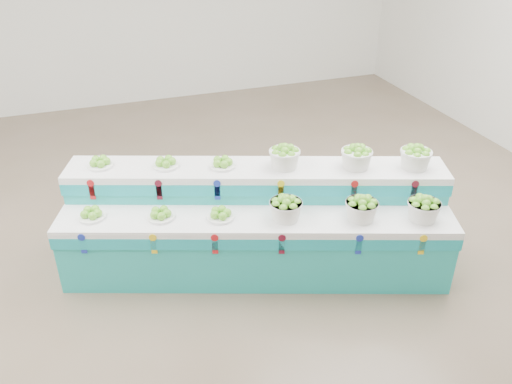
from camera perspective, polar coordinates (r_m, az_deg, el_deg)
ground at (r=5.65m, az=-5.95°, el=-7.36°), size 10.00×10.00×0.00m
display_stand at (r=5.27m, az=-0.00°, el=-3.38°), size 3.90×2.19×1.02m
plate_lower_left at (r=5.18m, az=-17.35°, el=-2.19°), size 0.33×0.33×0.11m
plate_lower_mid at (r=5.02m, az=-10.27°, el=-2.28°), size 0.33×0.33×0.11m
plate_lower_right at (r=4.95m, az=-3.87°, el=-2.33°), size 0.33×0.33×0.11m
basket_lower_left at (r=4.91m, az=3.24°, el=-1.74°), size 0.39×0.39×0.23m
basket_lower_mid at (r=4.99m, az=11.33°, el=-1.73°), size 0.39×0.39×0.23m
basket_lower_right at (r=5.14m, az=17.65°, el=-1.70°), size 0.39×0.39×0.23m
plate_upper_left at (r=5.42m, az=-16.53°, el=3.14°), size 0.33×0.33×0.11m
plate_upper_mid at (r=5.27m, az=-9.75°, el=3.22°), size 0.33×0.33×0.11m
plate_upper_right at (r=5.20m, az=-3.66°, el=3.24°), size 0.33×0.33×0.11m
basket_upper_left at (r=5.17m, az=3.10°, el=3.84°), size 0.39×0.39×0.23m
basket_upper_mid at (r=5.25m, az=10.81°, el=3.76°), size 0.39×0.39×0.23m
basket_upper_right at (r=5.39m, az=16.86°, el=3.65°), size 0.39×0.39×0.23m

